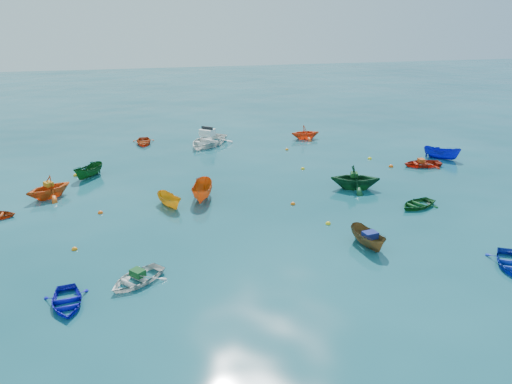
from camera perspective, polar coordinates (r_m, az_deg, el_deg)
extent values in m
plane|color=#093D46|center=(28.78, 2.22, -4.17)|extent=(160.00, 160.00, 0.00)
imported|color=#0D0DA7|center=(23.37, -20.79, -11.98)|extent=(2.27, 2.92, 0.55)
imported|color=silver|center=(24.14, -13.46, -9.99)|extent=(3.49, 3.40, 0.59)
imported|color=brown|center=(27.40, 12.61, -6.03)|extent=(1.47, 2.88, 1.06)
imported|color=#0D26A6|center=(27.75, 27.12, -7.61)|extent=(3.28, 3.63, 0.62)
imported|color=#E25515|center=(35.99, -22.50, -0.59)|extent=(4.02, 3.94, 1.61)
imported|color=orange|center=(32.29, -9.80, -1.63)|extent=(1.88, 2.66, 0.96)
imported|color=#114A1B|center=(33.37, 17.91, -1.61)|extent=(3.24, 2.83, 0.56)
imported|color=#D25713|center=(33.23, -6.09, -0.77)|extent=(2.05, 3.51, 1.28)
imported|color=#0F4221|center=(35.54, 11.20, 0.38)|extent=(4.08, 3.77, 1.78)
imported|color=red|center=(41.96, 18.42, 2.85)|extent=(3.22, 2.45, 0.63)
imported|color=#0E14B2|center=(44.48, 20.38, 3.59)|extent=(2.92, 2.80, 1.14)
imported|color=#C23B10|center=(47.49, -12.72, 5.41)|extent=(2.05, 2.85, 0.58)
imported|color=#EC4A16|center=(48.26, 5.63, 6.07)|extent=(2.74, 2.37, 1.43)
imported|color=#104518|center=(39.21, -18.48, 1.62)|extent=(2.52, 2.88, 1.08)
imported|color=white|center=(46.13, -5.54, 5.39)|extent=(5.82, 6.01, 1.62)
cube|color=#134C1E|center=(23.97, -13.37, -8.97)|extent=(0.79, 0.80, 0.31)
cube|color=navy|center=(26.99, 12.90, -4.81)|extent=(0.82, 0.67, 0.36)
cube|color=orange|center=(35.71, -22.64, 0.85)|extent=(0.72, 0.75, 0.29)
cube|color=#104316|center=(35.18, 11.16, 1.97)|extent=(0.61, 0.71, 0.29)
cube|color=#B04012|center=(41.79, 18.36, 3.44)|extent=(0.50, 0.63, 0.29)
sphere|color=orange|center=(28.03, -20.02, -6.21)|extent=(0.31, 0.31, 0.31)
sphere|color=yellow|center=(29.60, 8.24, -3.65)|extent=(0.32, 0.32, 0.32)
sphere|color=#DE5E0C|center=(32.20, 4.24, -1.43)|extent=(0.32, 0.32, 0.32)
sphere|color=#F4560D|center=(32.24, -17.36, -2.33)|extent=(0.33, 0.33, 0.33)
sphere|color=yellow|center=(39.19, 5.37, 2.62)|extent=(0.32, 0.32, 0.32)
sphere|color=#E8540C|center=(40.99, 15.16, 2.79)|extent=(0.38, 0.38, 0.38)
sphere|color=yellow|center=(39.85, -19.89, 1.75)|extent=(0.38, 0.38, 0.38)
sphere|color=orange|center=(44.34, 3.54, 4.81)|extent=(0.31, 0.31, 0.31)
sphere|color=yellow|center=(42.69, 12.88, 3.69)|extent=(0.34, 0.34, 0.34)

